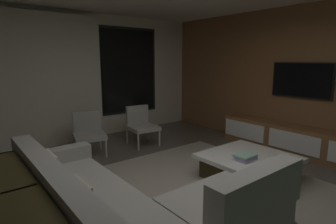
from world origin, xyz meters
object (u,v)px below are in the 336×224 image
at_px(coffee_table, 248,167).
at_px(accent_chair_by_curtain, 88,131).
at_px(accent_chair_near_window, 141,123).
at_px(media_console, 302,142).
at_px(mounted_tv, 301,80).
at_px(book_stack_on_coffee_table, 246,157).
at_px(sectional_couch, 127,212).

xyz_separation_m(coffee_table, accent_chair_by_curtain, (-1.36, 2.51, 0.25)).
height_order(accent_chair_near_window, media_console, accent_chair_near_window).
bearing_deg(accent_chair_by_curtain, coffee_table, -61.60).
height_order(media_console, mounted_tv, mounted_tv).
height_order(coffee_table, book_stack_on_coffee_table, book_stack_on_coffee_table).
distance_m(coffee_table, media_console, 1.61).
relative_size(book_stack_on_coffee_table, mounted_tv, 0.28).
bearing_deg(sectional_couch, accent_chair_by_curtain, 74.80).
xyz_separation_m(book_stack_on_coffee_table, media_console, (1.79, 0.09, -0.15)).
bearing_deg(media_console, sectional_couch, -178.32).
bearing_deg(accent_chair_near_window, coffee_table, -83.60).
height_order(sectional_couch, accent_chair_near_window, sectional_couch).
relative_size(sectional_couch, mounted_tv, 2.26).
xyz_separation_m(media_console, mounted_tv, (0.18, 0.20, 1.10)).
xyz_separation_m(sectional_couch, accent_chair_by_curtain, (0.71, 2.60, 0.14)).
relative_size(sectional_couch, book_stack_on_coffee_table, 8.04).
bearing_deg(coffee_table, media_console, 0.58).
relative_size(book_stack_on_coffee_table, accent_chair_by_curtain, 0.40).
relative_size(accent_chair_by_curtain, media_console, 0.25).
bearing_deg(media_console, accent_chair_by_curtain, 139.93).
bearing_deg(coffee_table, accent_chair_near_window, 96.40).
distance_m(sectional_couch, accent_chair_near_window, 3.09).
bearing_deg(accent_chair_by_curtain, media_console, -40.07).
height_order(book_stack_on_coffee_table, accent_chair_near_window, accent_chair_near_window).
bearing_deg(accent_chair_near_window, accent_chair_by_curtain, 175.49).
bearing_deg(accent_chair_near_window, sectional_couch, -125.46).
bearing_deg(accent_chair_near_window, book_stack_on_coffee_table, -87.86).
bearing_deg(book_stack_on_coffee_table, mounted_tv, 8.24).
bearing_deg(book_stack_on_coffee_table, sectional_couch, -179.36).
bearing_deg(book_stack_on_coffee_table, coffee_table, 21.58).
bearing_deg(mounted_tv, accent_chair_near_window, 133.00).
xyz_separation_m(coffee_table, media_console, (1.61, 0.02, 0.06)).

